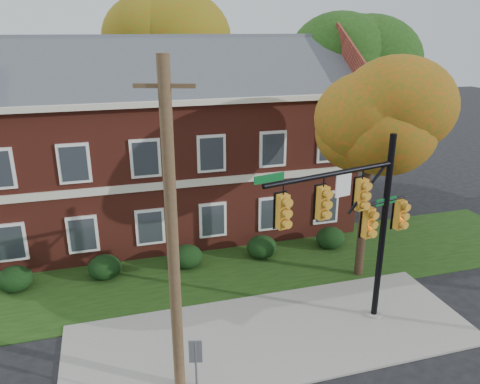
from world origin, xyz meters
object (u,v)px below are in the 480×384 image
object	(u,v)px
hedge_far_left	(15,279)
traffic_signal	(358,216)
hedge_center	(187,257)
tree_far_rear	(167,48)
hedge_left	(105,267)
sign_post	(196,365)
utility_pole	(172,239)
tree_right_rear	(359,64)
hedge_right	(262,247)
tree_near_right	(380,122)
apartment_building	(165,133)
hedge_far_right	(330,238)

from	to	relation	value
hedge_far_left	traffic_signal	size ratio (longest dim) A/B	0.20
hedge_center	tree_far_rear	bearing A→B (deg)	84.15
hedge_left	sign_post	size ratio (longest dim) A/B	0.58
hedge_far_left	utility_pole	xyz separation A→B (m)	(5.50, -7.26, 4.31)
tree_right_rear	tree_far_rear	bearing A→B (deg)	145.00
hedge_right	utility_pole	world-z (taller)	utility_pole
tree_far_rear	hedge_far_left	bearing A→B (deg)	-122.50
hedge_far_left	tree_near_right	size ratio (longest dim) A/B	0.16
tree_right_rear	sign_post	distance (m)	20.23
tree_near_right	apartment_building	bearing A→B (deg)	131.77
apartment_building	tree_right_rear	world-z (taller)	tree_right_rear
tree_near_right	hedge_far_left	bearing A→B (deg)	168.73
hedge_far_left	tree_far_rear	xyz separation A→B (m)	(8.34, 13.09, 8.32)
tree_near_right	sign_post	size ratio (longest dim) A/B	3.53
utility_pole	sign_post	size ratio (longest dim) A/B	3.92
traffic_signal	sign_post	bearing A→B (deg)	-170.56
hedge_left	utility_pole	distance (m)	8.68
hedge_right	hedge_far_right	xyz separation A→B (m)	(3.50, 0.00, 0.00)
hedge_far_right	hedge_far_left	bearing A→B (deg)	180.00
tree_near_right	hedge_left	bearing A→B (deg)	165.19
sign_post	hedge_left	bearing A→B (deg)	119.38
hedge_left	tree_right_rear	distance (m)	17.74
hedge_far_right	tree_right_rear	distance (m)	10.66
hedge_far_right	hedge_right	bearing A→B (deg)	180.00
hedge_left	tree_far_rear	distance (m)	16.25
tree_far_rear	hedge_far_right	bearing A→B (deg)	-66.63
hedge_right	sign_post	distance (m)	9.69
hedge_far_right	tree_right_rear	world-z (taller)	tree_right_rear
hedge_far_left	tree_near_right	bearing A→B (deg)	-11.27
hedge_center	sign_post	xyz separation A→B (m)	(-1.20, -8.41, 1.13)
traffic_signal	tree_near_right	bearing A→B (deg)	38.51
tree_far_rear	traffic_signal	size ratio (longest dim) A/B	1.68
tree_right_rear	tree_far_rear	size ratio (longest dim) A/B	0.92
sign_post	tree_near_right	bearing A→B (deg)	47.54
hedge_left	tree_far_rear	world-z (taller)	tree_far_rear
hedge_far_left	hedge_center	xyz separation A→B (m)	(7.00, 0.00, 0.00)
traffic_signal	hedge_far_right	bearing A→B (deg)	56.24
tree_near_right	sign_post	xyz separation A→B (m)	(-8.42, -5.57, -5.02)
hedge_right	traffic_signal	world-z (taller)	traffic_signal
utility_pole	hedge_right	bearing A→B (deg)	74.49
apartment_building	sign_post	bearing A→B (deg)	-95.00
hedge_far_right	tree_near_right	world-z (taller)	tree_near_right
tree_near_right	utility_pole	world-z (taller)	utility_pole
tree_right_rear	sign_post	xyz separation A→B (m)	(-12.51, -14.52, -6.47)
hedge_far_right	tree_right_rear	xyz separation A→B (m)	(4.31, 6.11, 7.60)
apartment_building	hedge_right	xyz separation A→B (m)	(3.50, -5.25, -4.46)
tree_right_rear	traffic_signal	distance (m)	14.27
hedge_left	tree_near_right	size ratio (longest dim) A/B	0.16
apartment_building	traffic_signal	world-z (taller)	apartment_building
hedge_far_left	utility_pole	distance (m)	10.08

